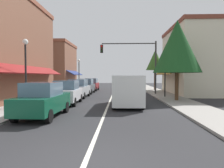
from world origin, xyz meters
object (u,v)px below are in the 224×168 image
at_px(parked_car_second_left, 67,92).
at_px(parked_car_third_left, 78,88).
at_px(van_in_lane, 127,90).
at_px(street_lamp_left_far, 79,69).
at_px(parked_car_distant_left, 92,84).
at_px(traffic_signal_mast_arm, 136,58).
at_px(parked_car_far_left, 86,86).
at_px(street_lamp_left_near, 26,61).
at_px(street_lamp_right_mid, 165,65).
at_px(tree_right_near, 177,47).
at_px(parked_car_nearest_left, 43,100).
at_px(tree_right_far, 155,60).

relative_size(parked_car_second_left, parked_car_third_left, 1.00).
relative_size(van_in_lane, street_lamp_left_far, 1.17).
xyz_separation_m(parked_car_distant_left, traffic_signal_mast_arm, (5.87, -6.49, 3.25)).
xyz_separation_m(parked_car_far_left, traffic_signal_mast_arm, (5.88, -1.54, 3.25)).
relative_size(street_lamp_left_near, street_lamp_right_mid, 0.97).
bearing_deg(parked_car_far_left, parked_car_second_left, -88.62).
xyz_separation_m(parked_car_distant_left, van_in_lane, (4.56, -15.25, 0.27)).
xyz_separation_m(parked_car_second_left, parked_car_far_left, (-0.12, 9.55, 0.00)).
height_order(parked_car_far_left, parked_car_distant_left, same).
bearing_deg(tree_right_near, parked_car_far_left, 138.87).
xyz_separation_m(parked_car_third_left, street_lamp_right_mid, (8.34, 0.01, 2.22)).
xyz_separation_m(traffic_signal_mast_arm, street_lamp_left_near, (-7.81, -10.28, -1.10)).
bearing_deg(traffic_signal_mast_arm, van_in_lane, -98.45).
relative_size(parked_car_far_left, street_lamp_left_near, 0.93).
relative_size(parked_car_distant_left, traffic_signal_mast_arm, 0.66).
height_order(parked_car_third_left, parked_car_distant_left, same).
distance_m(parked_car_second_left, street_lamp_right_mid, 9.78).
distance_m(van_in_lane, traffic_signal_mast_arm, 9.34).
distance_m(parked_car_second_left, van_in_lane, 4.53).
relative_size(parked_car_nearest_left, street_lamp_right_mid, 0.90).
relative_size(parked_car_far_left, tree_right_near, 0.62).
bearing_deg(street_lamp_right_mid, street_lamp_left_near, -145.63).
distance_m(parked_car_distant_left, street_lamp_left_far, 2.79).
bearing_deg(parked_car_far_left, van_in_lane, -65.39).
bearing_deg(street_lamp_left_far, parked_car_nearest_left, -84.32).
bearing_deg(street_lamp_right_mid, street_lamp_left_far, 137.43).
relative_size(parked_car_far_left, street_lamp_left_far, 0.93).
bearing_deg(parked_car_nearest_left, tree_right_far, 66.90).
distance_m(parked_car_third_left, parked_car_distant_left, 9.73).
distance_m(parked_car_third_left, van_in_lane, 7.16).
xyz_separation_m(parked_car_distant_left, street_lamp_left_near, (-1.95, -16.77, 2.14)).
distance_m(street_lamp_right_mid, tree_right_near, 3.18).
height_order(parked_car_far_left, street_lamp_left_near, street_lamp_left_near).
bearing_deg(street_lamp_right_mid, parked_car_distant_left, 130.66).
distance_m(van_in_lane, street_lamp_left_near, 6.94).
height_order(parked_car_distant_left, street_lamp_left_far, street_lamp_left_far).
relative_size(parked_car_distant_left, street_lamp_left_far, 0.93).
xyz_separation_m(parked_car_distant_left, tree_right_near, (8.71, -12.57, 3.61)).
relative_size(street_lamp_right_mid, tree_right_near, 0.69).
relative_size(parked_car_nearest_left, street_lamp_left_far, 0.93).
distance_m(parked_car_third_left, parked_car_far_left, 4.78).
xyz_separation_m(parked_car_second_left, street_lamp_left_far, (-1.85, 14.05, 2.14)).
relative_size(parked_car_third_left, tree_right_far, 0.71).
xyz_separation_m(parked_car_nearest_left, tree_right_far, (8.96, 19.89, 3.47)).
height_order(van_in_lane, street_lamp_right_mid, street_lamp_right_mid).
distance_m(parked_car_distant_left, street_lamp_left_near, 17.02).
distance_m(van_in_lane, tree_right_far, 16.64).
bearing_deg(parked_car_nearest_left, parked_car_second_left, 91.60).
distance_m(street_lamp_right_mid, tree_right_far, 10.26).
bearing_deg(tree_right_far, traffic_signal_mast_arm, -115.09).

